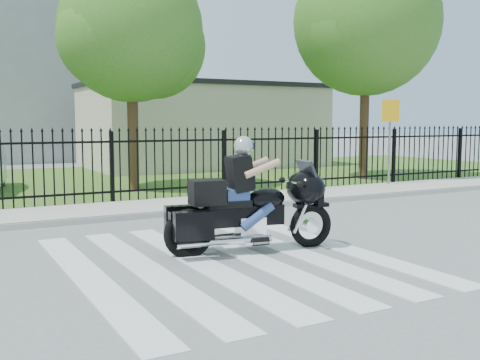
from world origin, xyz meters
TOP-DOWN VIEW (x-y plane):
  - ground at (0.00, 0.00)m, footprint 120.00×120.00m
  - crosswalk at (0.00, 0.00)m, footprint 5.00×5.50m
  - sidewalk at (0.00, 5.00)m, footprint 40.00×2.00m
  - curb at (0.00, 4.00)m, footprint 40.00×0.12m
  - grass_strip at (0.00, 12.00)m, footprint 40.00×12.00m
  - iron_fence at (0.00, 6.00)m, footprint 26.00×0.04m
  - tree_mid at (1.50, 9.00)m, footprint 4.20×4.20m
  - tree_right at (9.50, 8.00)m, footprint 5.00×5.00m
  - building_low at (7.00, 16.00)m, footprint 10.00×6.00m
  - building_low_roof at (7.00, 16.00)m, footprint 10.20×6.20m
  - motorcycle_rider at (0.53, 0.36)m, footprint 2.78×1.17m
  - traffic_sign at (8.52, 5.69)m, footprint 0.55×0.20m

SIDE VIEW (x-z plane):
  - ground at x=0.00m, z-range 0.00..0.00m
  - crosswalk at x=0.00m, z-range 0.00..0.01m
  - grass_strip at x=0.00m, z-range 0.00..0.02m
  - sidewalk at x=0.00m, z-range 0.00..0.12m
  - curb at x=0.00m, z-range 0.00..0.12m
  - motorcycle_rider at x=0.53m, z-range -0.17..1.68m
  - iron_fence at x=0.00m, z-range 0.00..1.80m
  - building_low at x=7.00m, z-range 0.00..3.50m
  - traffic_sign at x=8.52m, z-range 0.67..3.23m
  - building_low_roof at x=7.00m, z-range 3.50..3.70m
  - tree_mid at x=1.50m, z-range 1.28..8.06m
  - tree_right at x=9.50m, z-range 1.44..9.34m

